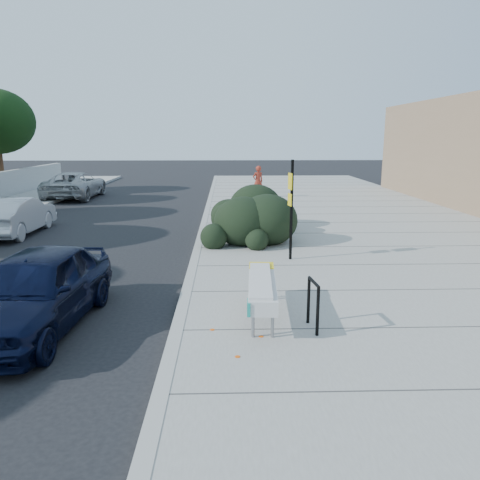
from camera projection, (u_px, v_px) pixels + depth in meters
The scene contains 11 objects.
ground at pixel (186, 299), 9.82m from camera, with size 120.00×120.00×0.00m, color black.
sidewalk_near at pixel (376, 241), 14.85m from camera, with size 11.20×50.00×0.15m, color gray.
curb_near at pixel (199, 242), 14.68m from camera, with size 0.22×50.00×0.17m, color #9E9E99.
bench at pixel (262, 287), 8.32m from camera, with size 0.63×2.37×0.71m.
bike_rack at pixel (313, 300), 7.79m from camera, with size 0.11×0.58×0.85m.
sign_post at pixel (291, 204), 12.09m from camera, with size 0.12×0.30×2.61m.
hedge at pixel (246, 209), 15.43m from camera, with size 2.27×4.53×1.70m, color black.
sedan_navy at pixel (35, 290), 8.15m from camera, with size 1.68×4.16×1.42m, color black.
wagon_silver at pixel (16, 216), 16.16m from camera, with size 1.39×3.98×1.31m, color #BABABF.
suv_silver at pixel (75, 185), 25.83m from camera, with size 2.40×5.21×1.45m, color #A1A4A7.
pedestrian at pixel (258, 182), 25.03m from camera, with size 0.61×0.40×1.67m, color maroon.
Camera 1 is at (0.85, -9.35, 3.32)m, focal length 35.00 mm.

